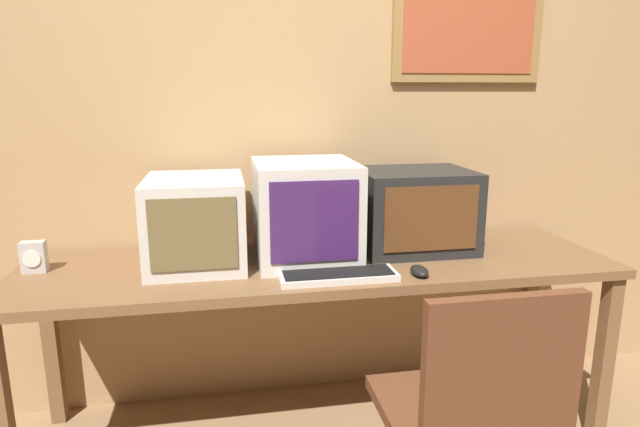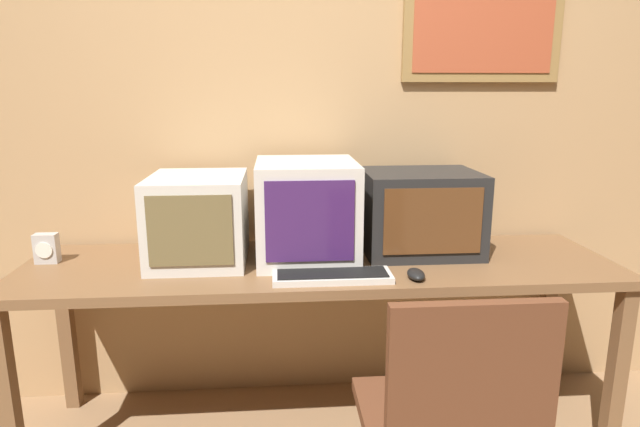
% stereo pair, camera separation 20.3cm
% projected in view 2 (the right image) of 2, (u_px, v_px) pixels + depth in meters
% --- Properties ---
extents(wall_back, '(8.00, 0.08, 2.60)m').
position_uv_depth(wall_back, '(315.00, 109.00, 2.30)').
color(wall_back, tan).
rests_on(wall_back, ground_plane).
extents(desk, '(2.27, 0.63, 0.74)m').
position_uv_depth(desk, '(320.00, 279.00, 2.09)').
color(desk, brown).
rests_on(desk, ground_plane).
extents(monitor_left, '(0.36, 0.43, 0.33)m').
position_uv_depth(monitor_left, '(199.00, 219.00, 2.06)').
color(monitor_left, beige).
rests_on(monitor_left, desk).
extents(monitor_center, '(0.38, 0.43, 0.38)m').
position_uv_depth(monitor_center, '(306.00, 210.00, 2.08)').
color(monitor_center, beige).
rests_on(monitor_center, desk).
extents(monitor_right, '(0.46, 0.37, 0.33)m').
position_uv_depth(monitor_right, '(420.00, 212.00, 2.17)').
color(monitor_right, black).
rests_on(monitor_right, desk).
extents(keyboard_main, '(0.42, 0.14, 0.03)m').
position_uv_depth(keyboard_main, '(332.00, 276.00, 1.87)').
color(keyboard_main, beige).
rests_on(keyboard_main, desk).
extents(mouse_near_keyboard, '(0.06, 0.10, 0.03)m').
position_uv_depth(mouse_near_keyboard, '(416.00, 274.00, 1.88)').
color(mouse_near_keyboard, black).
rests_on(mouse_near_keyboard, desk).
extents(desk_clock, '(0.09, 0.05, 0.11)m').
position_uv_depth(desk_clock, '(47.00, 248.00, 2.05)').
color(desk_clock, '#B7B2AD').
rests_on(desk_clock, desk).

